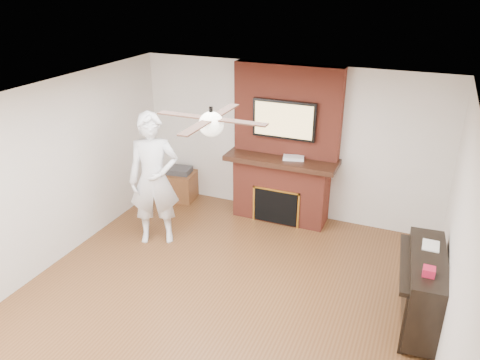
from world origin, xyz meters
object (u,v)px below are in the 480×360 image
at_px(fireplace, 283,160).
at_px(piano, 423,287).
at_px(side_table, 180,184).
at_px(person, 154,180).

height_order(fireplace, piano, fireplace).
distance_m(fireplace, side_table, 2.02).
bearing_deg(fireplace, person, -135.86).
bearing_deg(side_table, fireplace, -5.91).
bearing_deg(person, piano, -33.23).
distance_m(side_table, piano, 4.54).
relative_size(fireplace, person, 1.26).
xyz_separation_m(fireplace, piano, (2.29, -1.85, -0.53)).
xyz_separation_m(person, side_table, (-0.39, 1.38, -0.72)).
bearing_deg(piano, side_table, 152.39).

